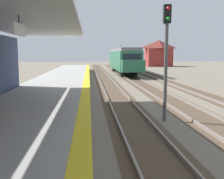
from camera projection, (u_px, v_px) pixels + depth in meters
name	position (u px, v px, depth m)	size (l,w,h in m)	color
station_platform	(39.00, 108.00, 13.04)	(5.00, 80.00, 0.91)	#999993
track_pair_nearest_platform	(120.00, 101.00, 17.42)	(2.34, 120.00, 0.16)	#4C3D2D
track_pair_middle	(171.00, 100.00, 17.70)	(2.34, 120.00, 0.16)	#4C3D2D
track_pair_far_side	(221.00, 99.00, 17.99)	(2.34, 120.00, 0.16)	#4C3D2D
approaching_train	(123.00, 60.00, 42.03)	(2.93, 19.60, 4.76)	#286647
rail_signal_post	(166.00, 51.00, 11.99)	(0.32, 0.34, 5.20)	#4C4C4C
distant_trackside_house	(159.00, 53.00, 66.32)	(6.60, 5.28, 6.40)	maroon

